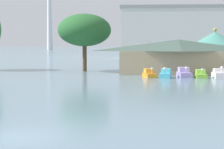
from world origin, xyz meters
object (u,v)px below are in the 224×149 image
pedal_boat_cyan (166,74)px  pedal_boat_lavender (184,73)px  pedal_boat_white (219,74)px  shoreline_tree_mid (84,30)px  boathouse (178,56)px  pedal_boat_lime (201,75)px  pedal_boat_orange (149,74)px  green_roof_pavilion (215,47)px  background_building_block (183,33)px

pedal_boat_cyan → pedal_boat_lavender: 2.68m
pedal_boat_lavender → pedal_boat_white: 4.71m
pedal_boat_lavender → shoreline_tree_mid: (-15.15, 10.54, 6.32)m
shoreline_tree_mid → boathouse: bearing=-17.6°
pedal_boat_lavender → pedal_boat_lime: bearing=64.6°
pedal_boat_orange → pedal_boat_cyan: bearing=60.1°
pedal_boat_white → green_roof_pavilion: bearing=166.3°
pedal_boat_cyan → pedal_boat_lime: (4.69, 0.05, -0.05)m
boathouse → background_building_block: background_building_block is taller
pedal_boat_cyan → pedal_boat_lavender: bearing=118.2°
pedal_boat_lime → green_roof_pavilion: size_ratio=0.20×
boathouse → pedal_boat_orange: bearing=-126.8°
green_roof_pavilion → background_building_block: bearing=90.3°
pedal_boat_lavender → pedal_boat_lime: pedal_boat_lavender is taller
pedal_boat_cyan → shoreline_tree_mid: 18.11m
pedal_boat_lavender → pedal_boat_cyan: bearing=-78.0°
green_roof_pavilion → shoreline_tree_mid: bearing=-154.3°
pedal_boat_orange → pedal_boat_white: size_ratio=1.11×
pedal_boat_cyan → pedal_boat_white: pedal_boat_white is taller
pedal_boat_white → boathouse: (-4.89, 6.18, 2.24)m
background_building_block → pedal_boat_orange: bearing=-100.6°
green_roof_pavilion → pedal_boat_lavender: bearing=-111.4°
pedal_boat_orange → shoreline_tree_mid: bearing=-151.8°
pedal_boat_orange → background_building_block: 71.53m
pedal_boat_cyan → pedal_boat_white: (7.25, 0.43, 0.02)m
pedal_boat_cyan → boathouse: boathouse is taller
pedal_boat_white → green_roof_pavilion: size_ratio=0.21×
pedal_boat_lime → background_building_block: bearing=175.0°
pedal_boat_white → background_building_block: 70.54m
pedal_boat_cyan → background_building_block: 71.70m
pedal_boat_lime → pedal_boat_white: size_ratio=0.96×
pedal_boat_lavender → shoreline_tree_mid: shoreline_tree_mid is taller
pedal_boat_lavender → pedal_boat_white: pedal_boat_white is taller
pedal_boat_lime → pedal_boat_orange: bearing=-94.1°
pedal_boat_lime → background_building_block: (6.20, 70.39, 7.88)m
background_building_block → green_roof_pavilion: bearing=-89.7°
boathouse → green_roof_pavilion: (8.81, 16.19, 1.28)m
pedal_boat_cyan → boathouse: (2.36, 6.60, 2.26)m
pedal_boat_lime → pedal_boat_white: pedal_boat_white is taller
pedal_boat_cyan → pedal_boat_lime: 4.69m
pedal_boat_white → background_building_block: bearing=173.3°
pedal_boat_orange → green_roof_pavilion: green_roof_pavilion is taller
pedal_boat_orange → pedal_boat_white: bearing=73.5°
pedal_boat_orange → shoreline_tree_mid: (-10.43, 10.81, 6.41)m
pedal_boat_white → pedal_boat_cyan: bearing=-90.4°
pedal_boat_white → pedal_boat_lavender: bearing=-98.4°
pedal_boat_cyan → pedal_boat_lime: bearing=101.1°
green_roof_pavilion → background_building_block: background_building_block is taller
pedal_boat_orange → green_roof_pavilion: (13.33, 22.25, 3.57)m
shoreline_tree_mid → green_roof_pavilion: bearing=25.7°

